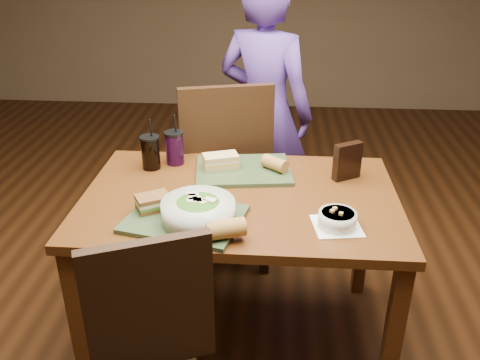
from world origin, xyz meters
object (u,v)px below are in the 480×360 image
object	(u,v)px
chair_far	(229,168)
chip_bag	(347,161)
soup_bowl	(337,219)
tray_far	(243,170)
dining_table	(240,214)
cup_berry	(175,148)
baguette_near	(226,229)
diner	(265,113)
tray_near	(185,219)
salad_bowl	(198,210)
sandwich_far	(221,161)
baguette_far	(275,164)
sandwich_near	(153,202)
cup_cola	(151,152)

from	to	relation	value
chair_far	chip_bag	size ratio (longest dim) A/B	6.49
soup_bowl	tray_far	bearing A→B (deg)	130.31
dining_table	tray_far	bearing A→B (deg)	90.30
cup_berry	tray_far	bearing A→B (deg)	-12.51
chair_far	baguette_near	xyz separation A→B (m)	(0.08, -0.94, 0.21)
diner	tray_near	world-z (taller)	diner
salad_bowl	sandwich_far	world-z (taller)	salad_bowl
baguette_far	chip_bag	size ratio (longest dim) A/B	0.71
diner	soup_bowl	xyz separation A→B (m)	(0.30, -1.17, -0.00)
tray_far	sandwich_near	distance (m)	0.51
tray_near	dining_table	bearing A→B (deg)	48.90
soup_bowl	cup_berry	xyz separation A→B (m)	(-0.70, 0.52, 0.05)
baguette_far	cup_berry	world-z (taller)	cup_berry
sandwich_far	baguette_far	xyz separation A→B (m)	(0.24, -0.01, -0.00)
chair_far	soup_bowl	size ratio (longest dim) A/B	5.52
cup_cola	cup_berry	xyz separation A→B (m)	(0.10, 0.06, 0.00)
chair_far	sandwich_far	world-z (taller)	chair_far
tray_far	cup_berry	world-z (taller)	cup_berry
cup_berry	baguette_far	bearing A→B (deg)	-9.23
chair_far	chip_bag	bearing A→B (deg)	-35.87
baguette_near	cup_berry	bearing A→B (deg)	115.02
tray_near	chair_far	bearing A→B (deg)	83.48
soup_bowl	chip_bag	xyz separation A→B (m)	(0.08, 0.41, 0.05)
dining_table	tray_near	xyz separation A→B (m)	(-0.19, -0.22, 0.10)
cup_cola	chip_bag	world-z (taller)	cup_cola
tray_far	sandwich_far	xyz separation A→B (m)	(-0.10, 0.01, 0.04)
tray_far	diner	bearing A→B (deg)	84.08
dining_table	sandwich_near	size ratio (longest dim) A/B	8.72
cup_berry	chair_far	bearing A→B (deg)	52.69
soup_bowl	chip_bag	size ratio (longest dim) A/B	1.18
cup_cola	chair_far	bearing A→B (deg)	47.72
sandwich_near	cup_cola	xyz separation A→B (m)	(-0.10, 0.41, 0.03)
chair_far	soup_bowl	bearing A→B (deg)	-59.65
dining_table	baguette_near	size ratio (longest dim) A/B	9.49
tray_far	sandwich_near	size ratio (longest dim) A/B	2.82
sandwich_near	chair_far	bearing A→B (deg)	73.78
chair_far	sandwich_near	bearing A→B (deg)	-106.22
chip_bag	tray_near	bearing A→B (deg)	-177.56
sandwich_near	sandwich_far	size ratio (longest dim) A/B	0.86
chip_bag	cup_berry	bearing A→B (deg)	142.22
soup_bowl	cup_cola	bearing A→B (deg)	150.36
sandwich_far	baguette_near	distance (m)	0.58
cup_cola	chip_bag	bearing A→B (deg)	-2.85
baguette_near	baguette_far	world-z (taller)	baguette_near
diner	chip_bag	distance (m)	0.85
sandwich_near	baguette_far	distance (m)	0.61
chair_far	salad_bowl	bearing A→B (deg)	-92.42
baguette_far	cup_berry	bearing A→B (deg)	170.77
sandwich_far	tray_near	bearing A→B (deg)	-101.11
sandwich_far	chip_bag	bearing A→B (deg)	-3.86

